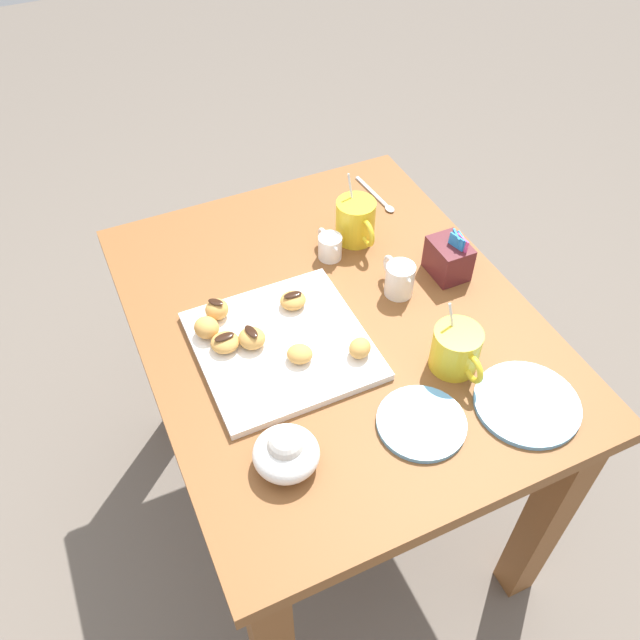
{
  "coord_description": "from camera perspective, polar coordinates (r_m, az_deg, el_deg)",
  "views": [
    {
      "loc": [
        0.81,
        -0.41,
        1.68
      ],
      "look_at": [
        0.01,
        -0.04,
        0.75
      ],
      "focal_mm": 36.8,
      "sensor_mm": 36.0,
      "label": 1
    }
  ],
  "objects": [
    {
      "name": "loose_spoon_near_saucer",
      "position": [
        1.62,
        5.14,
        10.48
      ],
      "size": [
        0.16,
        0.03,
        0.01
      ],
      "color": "silver",
      "rests_on": "dining_table"
    },
    {
      "name": "saucer_sky_left",
      "position": [
        1.17,
        8.8,
        -8.82
      ],
      "size": [
        0.16,
        0.16,
        0.01
      ],
      "primitive_type": "cylinder",
      "color": "#66A8DB",
      "rests_on": "dining_table"
    },
    {
      "name": "beignet_3",
      "position": [
        1.22,
        3.49,
        -2.44
      ],
      "size": [
        0.06,
        0.06,
        0.03
      ],
      "primitive_type": "ellipsoid",
      "rotation": [
        0.0,
        0.0,
        5.41
      ],
      "color": "#D19347",
      "rests_on": "pastry_plate_square"
    },
    {
      "name": "ground_plane",
      "position": [
        1.91,
        0.91,
        -14.89
      ],
      "size": [
        8.0,
        8.0,
        0.0
      ],
      "primitive_type": "plane",
      "color": "#665B51"
    },
    {
      "name": "saucer_sky_right",
      "position": [
        1.23,
        17.55,
        -6.94
      ],
      "size": [
        0.19,
        0.19,
        0.01
      ],
      "primitive_type": "cylinder",
      "color": "#66A8DB",
      "rests_on": "dining_table"
    },
    {
      "name": "beignet_6",
      "position": [
        1.24,
        -5.94,
        -1.58
      ],
      "size": [
        0.07,
        0.07,
        0.04
      ],
      "primitive_type": "ellipsoid",
      "rotation": [
        0.0,
        0.0,
        0.39
      ],
      "color": "#D19347",
      "rests_on": "pastry_plate_square"
    },
    {
      "name": "chocolate_sauce_pitcher",
      "position": [
        1.43,
        0.86,
        6.48
      ],
      "size": [
        0.09,
        0.05,
        0.06
      ],
      "color": "white",
      "rests_on": "dining_table"
    },
    {
      "name": "beignet_1",
      "position": [
        1.25,
        -8.28,
        -1.89
      ],
      "size": [
        0.06,
        0.06,
        0.03
      ],
      "primitive_type": "ellipsoid",
      "rotation": [
        0.0,
        0.0,
        4.67
      ],
      "color": "#D19347",
      "rests_on": "pastry_plate_square"
    },
    {
      "name": "beignet_0",
      "position": [
        1.21,
        -1.77,
        -2.97
      ],
      "size": [
        0.06,
        0.06,
        0.03
      ],
      "primitive_type": "ellipsoid",
      "rotation": [
        0.0,
        0.0,
        0.99
      ],
      "color": "#D19347",
      "rests_on": "pastry_plate_square"
    },
    {
      "name": "cream_pitcher_white",
      "position": [
        1.35,
        6.92,
        3.65
      ],
      "size": [
        0.1,
        0.06,
        0.07
      ],
      "color": "white",
      "rests_on": "dining_table"
    },
    {
      "name": "sugar_caddy",
      "position": [
        1.41,
        11.12,
        5.3
      ],
      "size": [
        0.09,
        0.07,
        0.11
      ],
      "color": "#561E23",
      "rests_on": "dining_table"
    },
    {
      "name": "chocolate_drizzle_5",
      "position": [
        1.29,
        -9.06,
        1.56
      ],
      "size": [
        0.03,
        0.03,
        0.0
      ],
      "primitive_type": "ellipsoid",
      "rotation": [
        0.0,
        0.0,
        0.76
      ],
      "color": "black",
      "rests_on": "beignet_5"
    },
    {
      "name": "coffee_mug_yellow_left",
      "position": [
        1.47,
        3.14,
        8.67
      ],
      "size": [
        0.13,
        0.09,
        0.15
      ],
      "color": "yellow",
      "rests_on": "dining_table"
    },
    {
      "name": "ice_cream_bowl",
      "position": [
        1.09,
        -2.97,
        -11.39
      ],
      "size": [
        0.11,
        0.11,
        0.08
      ],
      "color": "white",
      "rests_on": "dining_table"
    },
    {
      "name": "chocolate_drizzle_4",
      "position": [
        1.3,
        -2.39,
        2.21
      ],
      "size": [
        0.02,
        0.04,
        0.0
      ],
      "primitive_type": "ellipsoid",
      "rotation": [
        0.0,
        0.0,
        1.48
      ],
      "color": "black",
      "rests_on": "beignet_4"
    },
    {
      "name": "beignet_2",
      "position": [
        1.27,
        -9.84,
        -0.66
      ],
      "size": [
        0.06,
        0.06,
        0.04
      ],
      "primitive_type": "ellipsoid",
      "rotation": [
        0.0,
        0.0,
        0.34
      ],
      "color": "#D19347",
      "rests_on": "pastry_plate_square"
    },
    {
      "name": "chocolate_drizzle_1",
      "position": [
        1.24,
        -8.35,
        -1.4
      ],
      "size": [
        0.02,
        0.04,
        0.0
      ],
      "primitive_type": "ellipsoid",
      "rotation": [
        0.0,
        0.0,
        4.76
      ],
      "color": "black",
      "rests_on": "beignet_1"
    },
    {
      "name": "pastry_plate_square",
      "position": [
        1.26,
        -3.32,
        -2.2
      ],
      "size": [
        0.32,
        0.32,
        0.02
      ],
      "primitive_type": "cube",
      "color": "white",
      "rests_on": "dining_table"
    },
    {
      "name": "beignet_4",
      "position": [
        1.31,
        -2.36,
        1.72
      ],
      "size": [
        0.05,
        0.06,
        0.03
      ],
      "primitive_type": "ellipsoid",
      "rotation": [
        0.0,
        0.0,
        1.66
      ],
      "color": "#D19347",
      "rests_on": "pastry_plate_square"
    },
    {
      "name": "dining_table",
      "position": [
        1.43,
        1.18,
        -3.66
      ],
      "size": [
        0.95,
        0.76,
        0.73
      ],
      "color": "brown",
      "rests_on": "ground_plane"
    },
    {
      "name": "coffee_mug_yellow_right",
      "position": [
        1.23,
        11.79,
        -2.45
      ],
      "size": [
        0.13,
        0.09,
        0.14
      ],
      "color": "yellow",
      "rests_on": "dining_table"
    },
    {
      "name": "beignet_5",
      "position": [
        1.3,
        -8.96,
        0.91
      ],
      "size": [
        0.07,
        0.07,
        0.04
      ],
      "primitive_type": "ellipsoid",
      "rotation": [
        0.0,
        0.0,
        0.68
      ],
      "color": "#D19347",
      "rests_on": "pastry_plate_square"
    },
    {
      "name": "chocolate_drizzle_6",
      "position": [
        1.23,
        -6.01,
        -0.99
      ],
      "size": [
        0.04,
        0.02,
        0.0
      ],
      "primitive_type": "ellipsoid",
      "rotation": [
        0.0,
        0.0,
        0.19
      ],
      "color": "black",
      "rests_on": "beignet_6"
    }
  ]
}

